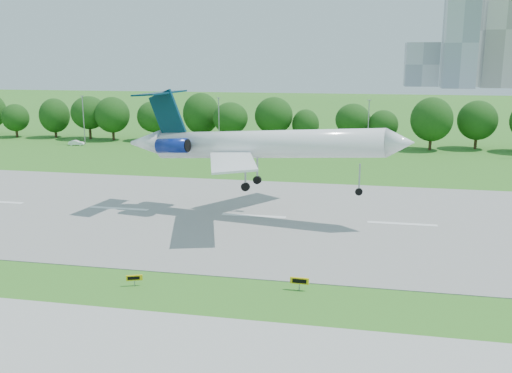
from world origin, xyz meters
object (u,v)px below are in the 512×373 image
Objects in this scene: service_vehicle_a at (76,143)px; service_vehicle_b at (275,151)px; taxi_sign_left at (134,278)px; airliner at (252,143)px.

service_vehicle_a is 1.17× the size of service_vehicle_b.
service_vehicle_b is (50.57, -2.06, -0.07)m from service_vehicle_a.
taxi_sign_left is at bearing 168.26° from service_vehicle_b.
airliner is at bearing -146.34° from service_vehicle_a.
airliner is 12.63× the size of service_vehicle_b.
service_vehicle_b is (-5.58, 52.77, -9.63)m from airliner.
airliner is at bearing 174.70° from service_vehicle_b.
taxi_sign_left is at bearing -94.16° from airliner.
service_vehicle_a reaches higher than taxi_sign_left.
taxi_sign_left is 79.40m from service_vehicle_b.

